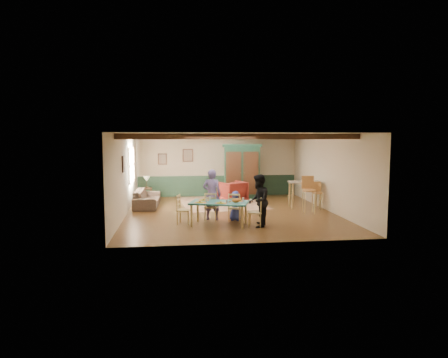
{
  "coord_description": "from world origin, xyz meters",
  "views": [
    {
      "loc": [
        -1.86,
        -13.41,
        2.59
      ],
      "look_at": [
        -0.19,
        0.18,
        1.15
      ],
      "focal_mm": 32.0,
      "sensor_mm": 36.0,
      "label": 1
    }
  ],
  "objects": [
    {
      "name": "cat",
      "position": [
        -0.13,
        -2.15,
        0.78
      ],
      "size": [
        0.36,
        0.22,
        0.17
      ],
      "primitive_type": null,
      "rotation": [
        0.0,
        0.0,
        -0.3
      ],
      "color": "#CD6324",
      "rests_on": "dining_table"
    },
    {
      "name": "ceiling_beam_front",
      "position": [
        0.0,
        -2.3,
        2.61
      ],
      "size": [
        6.95,
        0.16,
        0.16
      ],
      "primitive_type": "cube",
      "color": "black",
      "rests_on": "ceiling"
    },
    {
      "name": "counter_table",
      "position": [
        2.87,
        0.65,
        0.49
      ],
      "size": [
        1.21,
        0.77,
        0.97
      ],
      "primitive_type": null,
      "rotation": [
        0.0,
        0.0,
        -0.08
      ],
      "color": "beige",
      "rests_on": "floor"
    },
    {
      "name": "bar_stool_right",
      "position": [
        3.16,
        0.11,
        0.5
      ],
      "size": [
        0.37,
        0.41,
        1.01
      ],
      "primitive_type": null,
      "rotation": [
        0.0,
        0.0,
        -0.05
      ],
      "color": "tan",
      "rests_on": "floor"
    },
    {
      "name": "place_setting_far_right",
      "position": [
        -0.03,
        -1.84,
        0.75
      ],
      "size": [
        0.44,
        0.37,
        0.11
      ],
      "primitive_type": null,
      "rotation": [
        0.0,
        0.0,
        -0.3
      ],
      "color": "gold",
      "rests_on": "dining_table"
    },
    {
      "name": "wall_left",
      "position": [
        -3.5,
        0.0,
        1.35
      ],
      "size": [
        0.02,
        8.0,
        2.7
      ],
      "primitive_type": "cube",
      "color": "beige",
      "rests_on": "floor"
    },
    {
      "name": "wall_back",
      "position": [
        0.0,
        4.0,
        1.35
      ],
      "size": [
        7.0,
        0.02,
        2.7
      ],
      "primitive_type": "cube",
      "color": "beige",
      "rests_on": "floor"
    },
    {
      "name": "place_setting_near_center",
      "position": [
        -0.57,
        -2.16,
        0.75
      ],
      "size": [
        0.44,
        0.37,
        0.11
      ],
      "primitive_type": null,
      "rotation": [
        0.0,
        0.0,
        -0.3
      ],
      "color": "gold",
      "rests_on": "dining_table"
    },
    {
      "name": "wall_right",
      "position": [
        3.5,
        0.0,
        1.35
      ],
      "size": [
        0.02,
        8.0,
        2.7
      ],
      "primitive_type": "cube",
      "color": "beige",
      "rests_on": "floor"
    },
    {
      "name": "sofa",
      "position": [
        -2.91,
        1.57,
        0.32
      ],
      "size": [
        0.92,
        2.19,
        0.63
      ],
      "primitive_type": "imported",
      "rotation": [
        0.0,
        0.0,
        1.54
      ],
      "color": "#403228",
      "rests_on": "floor"
    },
    {
      "name": "window_left",
      "position": [
        -3.47,
        1.7,
        1.55
      ],
      "size": [
        0.06,
        1.6,
        1.3
      ],
      "primitive_type": null,
      "color": "white",
      "rests_on": "wall_left"
    },
    {
      "name": "dining_chair_far_left",
      "position": [
        -0.75,
        -1.16,
        0.44
      ],
      "size": [
        0.49,
        0.5,
        0.88
      ],
      "primitive_type": null,
      "rotation": [
        0.0,
        0.0,
        2.84
      ],
      "color": "tan",
      "rests_on": "floor"
    },
    {
      "name": "bar_stool_left",
      "position": [
        2.66,
        -0.41,
        0.63
      ],
      "size": [
        0.49,
        0.53,
        1.27
      ],
      "primitive_type": null,
      "rotation": [
        0.0,
        0.0,
        -0.09
      ],
      "color": "tan",
      "rests_on": "floor"
    },
    {
      "name": "ceiling_beam_back",
      "position": [
        0.0,
        3.0,
        2.61
      ],
      "size": [
        6.95,
        0.16,
        0.16
      ],
      "primitive_type": "cube",
      "color": "black",
      "rests_on": "ceiling"
    },
    {
      "name": "place_setting_far_left",
      "position": [
        -1.01,
        -1.54,
        0.75
      ],
      "size": [
        0.44,
        0.37,
        0.11
      ],
      "primitive_type": null,
      "rotation": [
        0.0,
        0.0,
        -0.3
      ],
      "color": "gold",
      "rests_on": "dining_table"
    },
    {
      "name": "person_child",
      "position": [
        -0.02,
        -1.31,
        0.47
      ],
      "size": [
        0.52,
        0.42,
        0.93
      ],
      "primitive_type": "imported",
      "rotation": [
        0.0,
        0.0,
        2.84
      ],
      "color": "#26379A",
      "rests_on": "floor"
    },
    {
      "name": "armoire",
      "position": [
        0.94,
        3.16,
        1.15
      ],
      "size": [
        1.68,
        0.8,
        2.29
      ],
      "primitive_type": "cube",
      "rotation": [
        0.0,
        0.0,
        -0.09
      ],
      "color": "#133021",
      "rests_on": "floor"
    },
    {
      "name": "area_rug",
      "position": [
        -0.07,
        1.99,
        0.01
      ],
      "size": [
        3.39,
        3.9,
        0.01
      ],
      "primitive_type": "cube",
      "rotation": [
        0.0,
        0.0,
        0.1
      ],
      "color": "beige",
      "rests_on": "floor"
    },
    {
      "name": "dining_table",
      "position": [
        -0.59,
        -1.91,
        0.35
      ],
      "size": [
        1.87,
        1.37,
        0.69
      ],
      "primitive_type": null,
      "rotation": [
        0.0,
        0.0,
        -0.3
      ],
      "color": "#1D5D5B",
      "rests_on": "floor"
    },
    {
      "name": "picture_left_wall",
      "position": [
        -3.47,
        -0.6,
        1.75
      ],
      "size": [
        0.04,
        0.42,
        0.52
      ],
      "primitive_type": null,
      "color": "gray",
      "rests_on": "wall_left"
    },
    {
      "name": "floor",
      "position": [
        0.0,
        0.0,
        0.0
      ],
      "size": [
        8.0,
        8.0,
        0.0
      ],
      "primitive_type": "plane",
      "color": "#4D2E15",
      "rests_on": "ground"
    },
    {
      "name": "dining_chair_end_left",
      "position": [
        -1.61,
        -1.6,
        0.44
      ],
      "size": [
        0.5,
        0.49,
        0.88
      ],
      "primitive_type": null,
      "rotation": [
        0.0,
        0.0,
        1.27
      ],
      "color": "tan",
      "rests_on": "floor"
    },
    {
      "name": "person_woman",
      "position": [
        0.52,
        -2.25,
        0.76
      ],
      "size": [
        0.77,
        0.88,
        1.53
      ],
      "primitive_type": "imported",
      "rotation": [
        0.0,
        0.0,
        -1.87
      ],
      "color": "black",
      "rests_on": "floor"
    },
    {
      "name": "ceiling",
      "position": [
        0.0,
        0.0,
        2.7
      ],
      "size": [
        7.0,
        8.0,
        0.02
      ],
      "primitive_type": "cube",
      "color": "silver",
      "rests_on": "wall_back"
    },
    {
      "name": "dining_chair_end_right",
      "position": [
        0.43,
        -2.22,
        0.44
      ],
      "size": [
        0.5,
        0.49,
        0.88
      ],
      "primitive_type": null,
      "rotation": [
        0.0,
        0.0,
        -1.87
      ],
      "color": "tan",
      "rests_on": "floor"
    },
    {
      "name": "wainscot_back",
      "position": [
        0.0,
        3.98,
        0.45
      ],
      "size": [
        6.95,
        0.03,
        0.9
      ],
      "primitive_type": "cube",
      "color": "#1C3324",
      "rests_on": "floor"
    },
    {
      "name": "picture_back_a",
      "position": [
        -1.3,
        3.97,
        1.8
      ],
      "size": [
        0.45,
        0.04,
        0.55
      ],
      "primitive_type": null,
      "color": "gray",
      "rests_on": "wall_back"
    },
    {
      "name": "dining_chair_far_right",
      "position": [
        -0.04,
        -1.38,
        0.44
      ],
      "size": [
        0.49,
        0.5,
        0.88
      ],
      "primitive_type": null,
      "rotation": [
        0.0,
        0.0,
        2.84
      ],
      "color": "tan",
      "rests_on": "floor"
    },
    {
      "name": "person_man",
      "position": [
        -0.72,
        -1.09,
        0.8
      ],
      "size": [
        0.67,
        0.54,
        1.6
      ],
      "primitive_type": "imported",
      "rotation": [
        0.0,
        0.0,
        2.84
      ],
      "color": "#63518C",
      "rests_on": "floor"
    },
    {
      "name": "place_setting_near_left",
      "position": [
        -1.14,
        -1.98,
        0.75
      ],
      "size": [
        0.44,
        0.37,
        0.11
      ],
      "primitive_type": null,
      "rotation": [
        0.0,
        0.0,
        -0.3
      ],
      "color": "gold",
      "rests_on": "dining_table"
    },
    {
      "name": "end_table",
      "position": [
        -3.02,
        3.02,
        0.26
      ],
      "size": [
        0.43,
        0.43,
        0.52
      ],
      "primitive_type": null,
      "rotation": [
        0.0,
        0.0,
        -0.01
      ],
      "color": "black",
      "rests_on": "floor"
    },
    {
      "name": "ceiling_beam_mid",
      "position": [
        0.0,
        0.4,
        2.61
      ],
      "size": [
        6.95,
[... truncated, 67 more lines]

